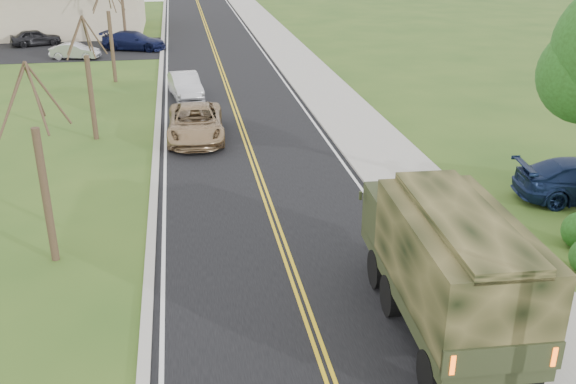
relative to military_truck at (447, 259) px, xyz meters
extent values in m
cube|color=black|center=(-3.19, 35.42, -2.01)|extent=(8.00, 120.00, 0.01)
cube|color=#9E998E|center=(0.96, 35.42, -1.96)|extent=(0.30, 120.00, 0.12)
cube|color=#9E998E|center=(2.71, 35.42, -1.97)|extent=(3.20, 120.00, 0.10)
cube|color=#9E998E|center=(-7.34, 35.42, -1.97)|extent=(0.30, 120.00, 0.10)
cylinder|color=#38281C|center=(-10.19, 5.42, 0.08)|extent=(0.24, 0.24, 4.20)
cylinder|color=#38281C|center=(-9.71, 5.54, 3.11)|extent=(1.01, 0.33, 1.90)
cylinder|color=#38281C|center=(-10.16, 6.03, 3.03)|extent=(0.13, 1.29, 1.74)
cylinder|color=#38281C|center=(-10.65, 5.59, 3.11)|extent=(0.98, 0.43, 1.90)
cylinder|color=#38281C|center=(-10.58, 4.94, 3.03)|extent=(0.79, 1.05, 1.77)
cylinder|color=#38281C|center=(-9.92, 5.00, 3.11)|extent=(0.58, 0.90, 1.90)
cylinder|color=#38281C|center=(-10.19, 17.42, -0.04)|extent=(0.24, 0.24, 3.96)
cylinder|color=#38281C|center=(-9.74, 17.54, 2.82)|extent=(0.96, 0.32, 1.79)
cylinder|color=#38281C|center=(-10.16, 18.00, 2.74)|extent=(0.12, 1.22, 1.65)
cylinder|color=#38281C|center=(-10.62, 17.58, 2.82)|extent=(0.93, 0.41, 1.79)
cylinder|color=#38281C|center=(-10.56, 16.96, 2.74)|extent=(0.75, 0.99, 1.67)
cylinder|color=#38281C|center=(-9.94, 17.03, 2.82)|extent=(0.55, 0.85, 1.80)
cylinder|color=#38281C|center=(-10.19, 29.42, 0.20)|extent=(0.24, 0.24, 4.44)
cylinder|color=#38281C|center=(-10.19, 41.42, 0.02)|extent=(0.24, 0.24, 4.08)
cube|color=tan|center=(-19.19, 51.42, 0.08)|extent=(20.00, 12.00, 4.20)
cube|color=black|center=(-13.19, 41.42, -2.01)|extent=(18.00, 10.00, 0.02)
cylinder|color=black|center=(-1.16, -2.33, -1.47)|extent=(0.40, 1.11, 1.10)
cylinder|color=black|center=(0.94, -2.42, -1.47)|extent=(0.40, 1.11, 1.10)
cylinder|color=black|center=(-1.01, 0.86, -1.47)|extent=(0.40, 1.11, 1.10)
cylinder|color=black|center=(1.09, 0.77, -1.47)|extent=(0.40, 1.11, 1.10)
cylinder|color=black|center=(-0.95, 2.26, -1.47)|extent=(0.40, 1.11, 1.10)
cylinder|color=black|center=(1.15, 2.17, -1.47)|extent=(0.40, 1.11, 1.10)
cube|color=#2D341C|center=(0.01, 0.22, -0.97)|extent=(2.71, 7.10, 0.35)
cube|color=#2D341C|center=(0.12, 2.76, -0.12)|extent=(2.48, 2.00, 1.40)
cube|color=black|center=(0.16, 3.66, 0.08)|extent=(2.20, 0.18, 0.70)
cube|color=#2D341C|center=(-0.03, -0.63, -0.72)|extent=(2.73, 5.40, 0.15)
cube|color=black|center=(-0.03, -0.63, 0.33)|extent=(2.73, 5.40, 2.00)
cube|color=black|center=(-0.03, -0.63, 1.38)|extent=(1.84, 5.36, 0.25)
cube|color=#2D341C|center=(-0.15, -3.28, -0.47)|extent=(2.50, 0.23, 0.65)
cube|color=#FF590C|center=(-1.20, -3.29, -0.47)|extent=(0.10, 0.04, 0.45)
cube|color=#FF590C|center=(0.90, -3.38, -0.47)|extent=(0.10, 0.04, 0.45)
imported|color=#967854|center=(-5.49, 16.66, -1.24)|extent=(2.75, 5.66, 1.55)
imported|color=#B5B4B9|center=(-5.80, 24.52, -1.30)|extent=(2.11, 4.54, 1.44)
imported|color=black|center=(-17.67, 43.93, -1.34)|extent=(4.29, 2.75, 1.36)
imported|color=#B2B1B6|center=(-13.71, 37.61, -1.42)|extent=(3.81, 2.05, 1.19)
imported|color=#0E1333|center=(-9.52, 40.59, -1.28)|extent=(5.50, 3.64, 1.48)
camera|label=1|loc=(-6.09, -12.81, 7.51)|focal=40.00mm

